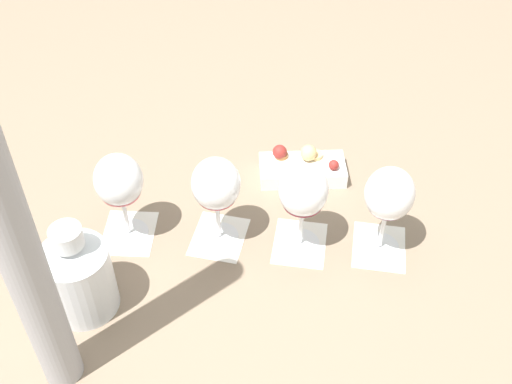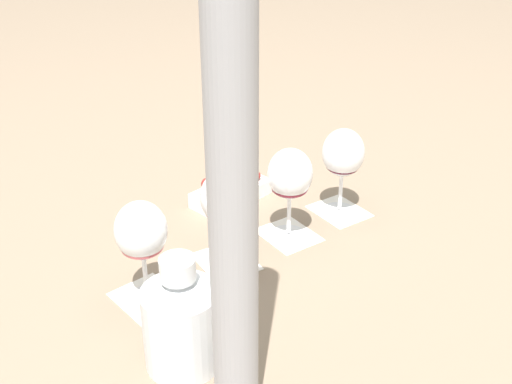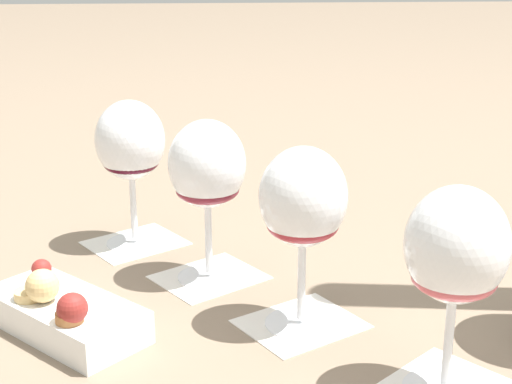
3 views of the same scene
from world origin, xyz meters
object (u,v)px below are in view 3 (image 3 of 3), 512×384
object	(u,v)px
wine_glass_3	(130,147)
snack_dish	(63,312)
wine_glass_2	(207,172)
wine_glass_0	(456,255)
wine_glass_1	(303,206)

from	to	relation	value
wine_glass_3	snack_dish	size ratio (longest dim) A/B	1.01
wine_glass_2	snack_dish	size ratio (longest dim) A/B	1.01
wine_glass_0	snack_dish	size ratio (longest dim) A/B	1.01
wine_glass_3	wine_glass_2	bearing A→B (deg)	129.84
wine_glass_1	snack_dish	world-z (taller)	wine_glass_1
wine_glass_2	wine_glass_1	bearing A→B (deg)	127.23
wine_glass_2	wine_glass_0	bearing A→B (deg)	128.72
wine_glass_1	wine_glass_3	xyz separation A→B (m)	(0.19, -0.24, -0.00)
wine_glass_1	snack_dish	xyz separation A→B (m)	(0.24, -0.00, -0.11)
wine_glass_1	snack_dish	size ratio (longest dim) A/B	1.01
wine_glass_3	snack_dish	world-z (taller)	wine_glass_3
wine_glass_2	wine_glass_3	distance (m)	0.15
wine_glass_1	wine_glass_3	world-z (taller)	same
wine_glass_2	snack_dish	bearing A→B (deg)	39.28
wine_glass_0	wine_glass_3	world-z (taller)	same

